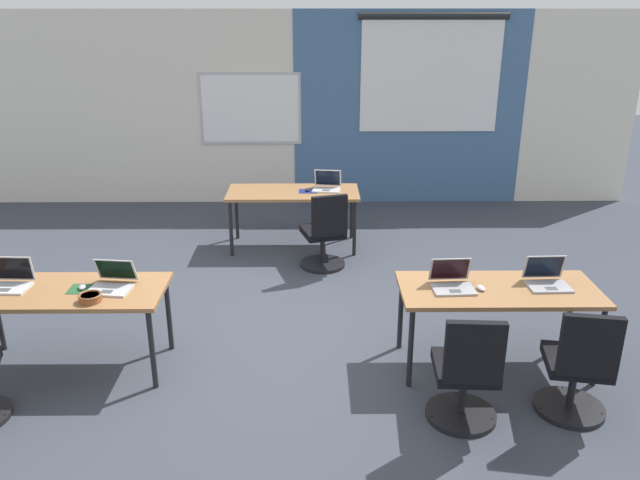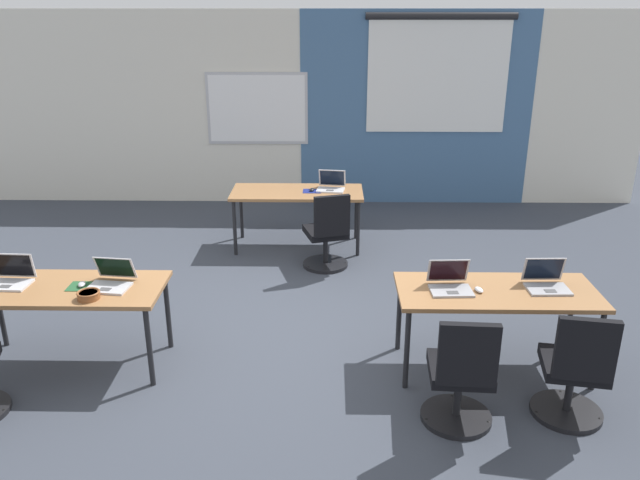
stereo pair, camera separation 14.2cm
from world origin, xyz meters
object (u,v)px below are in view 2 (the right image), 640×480
Objects in this scene: chair_near_right_end at (574,376)px; chair_near_right_inner at (461,380)px; desk_near_left at (65,293)px; desk_far_center at (297,196)px; mouse_far_right at (312,190)px; mouse_near_left_inner at (82,284)px; mouse_near_right_inner at (479,290)px; laptop_near_right_end at (546,282)px; laptop_far_right at (331,186)px; laptop_near_left_inner at (111,280)px; snack_bowl at (89,295)px; desk_near_right at (497,297)px; laptop_near_left_end at (11,278)px; laptop_near_right_inner at (450,284)px; chair_far_right at (327,237)px.

chair_near_right_end is 1.00× the size of chair_near_right_inner.
desk_near_left is 1.00× the size of desk_far_center.
mouse_near_left_inner is at bearing -122.66° from mouse_far_right.
mouse_far_right is 0.99× the size of mouse_near_right_inner.
mouse_near_left_inner is (-3.75, -0.04, -0.03)m from laptop_near_right_end.
laptop_far_right reaches higher than chair_near_right_end.
chair_near_right_inner is at bearing -14.91° from mouse_near_left_inner.
laptop_near_left_inner is (-3.53, 0.73, 0.39)m from chair_near_right_end.
chair_near_right_inner reaches higher than desk_near_left.
desk_far_center is 3.25m from mouse_near_right_inner.
snack_bowl is (-1.65, -3.01, 0.01)m from mouse_far_right.
chair_near_right_end reaches higher than desk_far_center.
desk_near_left is at bearing -10.79° from chair_near_right_inner.
desk_near_right is 4.36× the size of laptop_far_right.
snack_bowl is (-1.88, -3.09, -0.01)m from laptop_far_right.
laptop_near_left_end is at bearing -131.07° from mouse_far_right.
laptop_near_right_inner is at bearing -63.68° from laptop_far_right.
laptop_far_right is 3.36m from laptop_near_left_inner.
mouse_near_left_inner reaches higher than desk_near_right.
chair_near_right_end is 4.45m from laptop_near_left_end.
desk_near_right is 14.90× the size of mouse_near_left_inner.
laptop_far_right is at bearing 114.95° from desk_near_right.
chair_near_right_end is at bearing -10.16° from desk_near_left.
laptop_near_left_inner is at bearing -116.30° from desk_far_center.
desk_far_center is at bearing 113.31° from laptop_near_right_inner.
laptop_near_right_inner is (3.57, -0.05, -0.00)m from laptop_near_left_end.
chair_near_right_end is (0.41, -0.70, -0.28)m from desk_near_right.
desk_near_left is 3.50m from desk_near_right.
laptop_near_left_inner is 0.26m from snack_bowl.
laptop_near_right_end is 3.05× the size of mouse_near_right_inner.
chair_far_right is 2.69× the size of laptop_near_left_end.
desk_near_left is 3.34m from mouse_near_right_inner.
laptop_near_right_end is 3.31m from laptop_far_right.
laptop_near_right_end is 0.78m from laptop_near_right_inner.
chair_near_right_end reaches higher than desk_near_right.
snack_bowl is at bearing -17.55° from laptop_near_left_end.
laptop_near_left_inner reaches higher than chair_near_right_inner.
laptop_near_left_inner is (0.38, 0.02, 0.11)m from desk_near_left.
chair_far_right is 8.57× the size of mouse_near_left_inner.
desk_near_left is 3.30m from desk_far_center.
mouse_near_right_inner is 0.63× the size of snack_bowl.
desk_near_left is 0.47m from laptop_near_left_end.
chair_near_right_inner reaches higher than desk_far_center.
desk_near_left is 14.90× the size of mouse_near_left_inner.
mouse_near_right_inner is 0.86m from chair_near_right_inner.
laptop_near_right_inner is 0.88m from chair_near_right_inner.
laptop_near_left_end is (-2.62, -2.81, 0.00)m from laptop_far_right.
laptop_near_right_end is (3.90, 0.05, 0.11)m from desk_near_left.
chair_near_right_inner is at bearing -95.19° from laptop_near_right_inner.
laptop_near_left_inner is at bearing 179.56° from desk_near_right.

